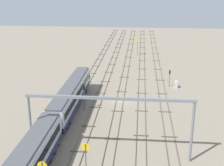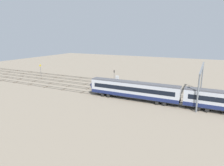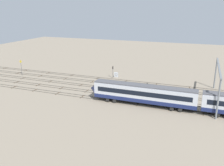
{
  "view_description": "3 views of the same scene",
  "coord_description": "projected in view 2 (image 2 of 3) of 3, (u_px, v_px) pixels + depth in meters",
  "views": [
    {
      "loc": [
        -57.33,
        -3.9,
        22.88
      ],
      "look_at": [
        4.46,
        2.01,
        2.25
      ],
      "focal_mm": 49.08,
      "sensor_mm": 36.0,
      "label": 1
    },
    {
      "loc": [
        -22.35,
        56.14,
        16.65
      ],
      "look_at": [
        3.55,
        3.98,
        2.69
      ],
      "focal_mm": 31.49,
      "sensor_mm": 36.0,
      "label": 2
    },
    {
      "loc": [
        -17.09,
        61.25,
        21.95
      ],
      "look_at": [
        4.67,
        3.92,
        3.03
      ],
      "focal_mm": 39.01,
      "sensor_mm": 36.0,
      "label": 3
    }
  ],
  "objects": [
    {
      "name": "speed_sign_mid_trackside",
      "position": [
        40.0,
        69.0,
        81.38
      ],
      "size": [
        0.14,
        0.89,
        5.24
      ],
      "color": "#4C4C51",
      "rests_on": "ground"
    },
    {
      "name": "overhead_gantry",
      "position": [
        201.0,
        74.0,
        51.88
      ],
      "size": [
        0.4,
        22.2,
        8.8
      ],
      "color": "slate",
      "rests_on": "ground"
    },
    {
      "name": "track_middle",
      "position": [
        128.0,
        90.0,
        62.43
      ],
      "size": [
        192.09,
        2.4,
        0.16
      ],
      "color": "#59544C",
      "rests_on": "ground"
    },
    {
      "name": "track_second_near",
      "position": [
        132.0,
        86.0,
        66.23
      ],
      "size": [
        192.09,
        2.4,
        0.16
      ],
      "color": "#59544C",
      "rests_on": "ground"
    },
    {
      "name": "relay_cabinet",
      "position": [
        117.0,
        78.0,
        76.81
      ],
      "size": [
        1.27,
        0.67,
        1.5
      ],
      "color": "#B2B7BC",
      "rests_on": "ground"
    },
    {
      "name": "track_second_far",
      "position": [
        122.0,
        93.0,
        58.63
      ],
      "size": [
        192.09,
        2.4,
        0.16
      ],
      "color": "#59544C",
      "rests_on": "ground"
    },
    {
      "name": "signal_light_trackside_departure",
      "position": [
        137.0,
        87.0,
        54.06
      ],
      "size": [
        0.31,
        0.32,
        4.74
      ],
      "color": "#4C4C51",
      "rests_on": "ground"
    },
    {
      "name": "track_near_foreground",
      "position": [
        137.0,
        84.0,
        70.03
      ],
      "size": [
        192.09,
        2.4,
        0.16
      ],
      "color": "#59544C",
      "rests_on": "ground"
    },
    {
      "name": "track_with_train",
      "position": [
        116.0,
        97.0,
        54.83
      ],
      "size": [
        192.09,
        2.4,
        0.16
      ],
      "color": "#59544C",
      "rests_on": "ground"
    },
    {
      "name": "ground_plane",
      "position": [
        128.0,
        90.0,
        62.44
      ],
      "size": [
        208.09,
        208.09,
        0.0
      ],
      "primitive_type": "plane",
      "color": "gray"
    },
    {
      "name": "signal_light_trackside_approach",
      "position": [
        114.0,
        74.0,
        75.34
      ],
      "size": [
        0.31,
        0.32,
        3.92
      ],
      "color": "#4C4C51",
      "rests_on": "ground"
    }
  ]
}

